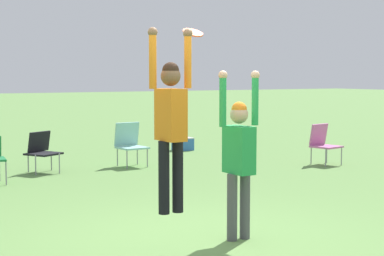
{
  "coord_description": "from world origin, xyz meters",
  "views": [
    {
      "loc": [
        -3.78,
        -6.12,
        1.91
      ],
      "look_at": [
        0.03,
        0.15,
        1.3
      ],
      "focal_mm": 60.0,
      "sensor_mm": 36.0,
      "label": 1
    }
  ],
  "objects_px": {
    "person_defending": "(239,152)",
    "person_jumping": "(171,117)",
    "camping_chair_3": "(130,142)",
    "camping_chair_5": "(42,149)",
    "cooler_box": "(183,144)",
    "camping_chair_4": "(323,142)",
    "frisbee": "(193,33)"
  },
  "relations": [
    {
      "from": "person_defending",
      "to": "frisbee",
      "type": "height_order",
      "value": "frisbee"
    },
    {
      "from": "person_jumping",
      "to": "camping_chair_4",
      "type": "height_order",
      "value": "person_jumping"
    },
    {
      "from": "person_defending",
      "to": "frisbee",
      "type": "distance_m",
      "value": 1.46
    },
    {
      "from": "camping_chair_3",
      "to": "camping_chair_5",
      "type": "distance_m",
      "value": 1.86
    },
    {
      "from": "camping_chair_3",
      "to": "camping_chair_4",
      "type": "bearing_deg",
      "value": 149.23
    },
    {
      "from": "person_jumping",
      "to": "frisbee",
      "type": "distance_m",
      "value": 1.01
    },
    {
      "from": "camping_chair_4",
      "to": "person_defending",
      "type": "bearing_deg",
      "value": 28.33
    },
    {
      "from": "person_defending",
      "to": "cooler_box",
      "type": "relative_size",
      "value": 4.14
    },
    {
      "from": "person_defending",
      "to": "camping_chair_3",
      "type": "bearing_deg",
      "value": 165.64
    },
    {
      "from": "person_jumping",
      "to": "camping_chair_4",
      "type": "relative_size",
      "value": 2.32
    },
    {
      "from": "person_jumping",
      "to": "person_defending",
      "type": "xyz_separation_m",
      "value": [
        0.9,
        0.0,
        -0.43
      ]
    },
    {
      "from": "person_jumping",
      "to": "cooler_box",
      "type": "height_order",
      "value": "person_jumping"
    },
    {
      "from": "camping_chair_3",
      "to": "cooler_box",
      "type": "relative_size",
      "value": 1.93
    },
    {
      "from": "person_jumping",
      "to": "camping_chair_5",
      "type": "bearing_deg",
      "value": -5.61
    },
    {
      "from": "person_jumping",
      "to": "camping_chair_5",
      "type": "distance_m",
      "value": 6.33
    },
    {
      "from": "person_defending",
      "to": "camping_chair_5",
      "type": "relative_size",
      "value": 2.42
    },
    {
      "from": "person_jumping",
      "to": "cooler_box",
      "type": "relative_size",
      "value": 4.21
    },
    {
      "from": "person_defending",
      "to": "cooler_box",
      "type": "xyz_separation_m",
      "value": [
        3.92,
        7.95,
        -0.86
      ]
    },
    {
      "from": "cooler_box",
      "to": "person_defending",
      "type": "bearing_deg",
      "value": -116.28
    },
    {
      "from": "camping_chair_3",
      "to": "camping_chair_4",
      "type": "relative_size",
      "value": 1.06
    },
    {
      "from": "person_defending",
      "to": "cooler_box",
      "type": "height_order",
      "value": "person_defending"
    },
    {
      "from": "camping_chair_3",
      "to": "camping_chair_4",
      "type": "height_order",
      "value": "camping_chair_3"
    },
    {
      "from": "camping_chair_3",
      "to": "cooler_box",
      "type": "bearing_deg",
      "value": -145.51
    },
    {
      "from": "camping_chair_3",
      "to": "camping_chair_5",
      "type": "relative_size",
      "value": 1.13
    },
    {
      "from": "person_jumping",
      "to": "camping_chair_3",
      "type": "bearing_deg",
      "value": -21.97
    },
    {
      "from": "person_defending",
      "to": "person_jumping",
      "type": "bearing_deg",
      "value": -90.0
    },
    {
      "from": "person_jumping",
      "to": "frisbee",
      "type": "relative_size",
      "value": 8.48
    },
    {
      "from": "camping_chair_5",
      "to": "cooler_box",
      "type": "relative_size",
      "value": 1.71
    },
    {
      "from": "camping_chair_3",
      "to": "camping_chair_4",
      "type": "distance_m",
      "value": 4.12
    },
    {
      "from": "frisbee",
      "to": "camping_chair_5",
      "type": "xyz_separation_m",
      "value": [
        0.22,
        6.05,
        -1.93
      ]
    },
    {
      "from": "person_defending",
      "to": "camping_chair_3",
      "type": "distance_m",
      "value": 6.32
    },
    {
      "from": "person_jumping",
      "to": "camping_chair_3",
      "type": "height_order",
      "value": "person_jumping"
    }
  ]
}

